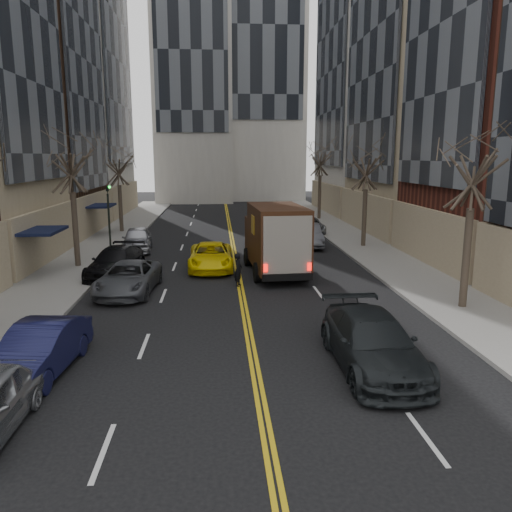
{
  "coord_description": "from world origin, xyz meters",
  "views": [
    {
      "loc": [
        -1.02,
        -7.68,
        6.12
      ],
      "look_at": [
        0.47,
        11.73,
        2.2
      ],
      "focal_mm": 35.0,
      "sensor_mm": 36.0,
      "label": 1
    }
  ],
  "objects": [
    {
      "name": "tree_rt_far",
      "position": [
        8.8,
        40.0,
        6.74
      ],
      "size": [
        3.2,
        3.2,
        9.11
      ],
      "color": "#382D23",
      "rests_on": "sidewalk_right"
    },
    {
      "name": "tree_rt_mid",
      "position": [
        8.8,
        25.0,
        6.17
      ],
      "size": [
        3.2,
        3.2,
        8.32
      ],
      "color": "#382D23",
      "rests_on": "sidewalk_right"
    },
    {
      "name": "ups_truck",
      "position": [
        1.97,
        17.9,
        1.83
      ],
      "size": [
        3.05,
        6.78,
        3.63
      ],
      "rotation": [
        0.0,
        0.0,
        0.06
      ],
      "color": "black",
      "rests_on": "ground"
    },
    {
      "name": "parked_rt_c",
      "position": [
        5.1,
        34.5,
        0.68
      ],
      "size": [
        2.25,
        4.79,
        1.35
      ],
      "primitive_type": "imported",
      "rotation": [
        0.0,
        0.0,
        -0.08
      ],
      "color": "black",
      "rests_on": "ground"
    },
    {
      "name": "traffic_signal",
      "position": [
        -7.39,
        22.0,
        2.82
      ],
      "size": [
        0.29,
        0.26,
        4.7
      ],
      "color": "black",
      "rests_on": "sidewalk_left"
    },
    {
      "name": "parked_lf_d",
      "position": [
        -6.3,
        17.88,
        0.74
      ],
      "size": [
        2.7,
        5.34,
        1.49
      ],
      "primitive_type": "imported",
      "rotation": [
        0.0,
        0.0,
        -0.12
      ],
      "color": "black",
      "rests_on": "ground"
    },
    {
      "name": "parked_lf_e",
      "position": [
        -6.3,
        24.94,
        0.77
      ],
      "size": [
        2.22,
        4.69,
        1.55
      ],
      "primitive_type": "imported",
      "rotation": [
        0.0,
        0.0,
        0.09
      ],
      "color": "#A5A6AC",
      "rests_on": "ground"
    },
    {
      "name": "parked_lf_b",
      "position": [
        -6.12,
        6.08,
        0.72
      ],
      "size": [
        1.96,
        4.52,
        1.45
      ],
      "primitive_type": "imported",
      "rotation": [
        0.0,
        0.0,
        -0.1
      ],
      "color": "black",
      "rests_on": "ground"
    },
    {
      "name": "parked_rt_b",
      "position": [
        6.3,
        31.52,
        0.64
      ],
      "size": [
        2.29,
        4.71,
        1.29
      ],
      "primitive_type": "imported",
      "rotation": [
        0.0,
        0.0,
        -0.03
      ],
      "color": "#9B9FA3",
      "rests_on": "ground"
    },
    {
      "name": "parked_lf_c",
      "position": [
        -5.1,
        14.61,
        0.7
      ],
      "size": [
        2.67,
        5.17,
        1.39
      ],
      "primitive_type": "imported",
      "rotation": [
        0.0,
        0.0,
        -0.07
      ],
      "color": "#47494F",
      "rests_on": "ground"
    },
    {
      "name": "tree_lf_far",
      "position": [
        -8.8,
        33.0,
        6.02
      ],
      "size": [
        3.2,
        3.2,
        8.12
      ],
      "color": "#382D23",
      "rests_on": "sidewalk_left"
    },
    {
      "name": "observer_sedan",
      "position": [
        3.42,
        5.74,
        0.79
      ],
      "size": [
        2.27,
        5.47,
        1.58
      ],
      "rotation": [
        0.0,
        0.0,
        0.01
      ],
      "color": "black",
      "rests_on": "ground"
    },
    {
      "name": "sidewalk_right",
      "position": [
        9.0,
        27.0,
        0.07
      ],
      "size": [
        4.0,
        66.0,
        0.15
      ],
      "primitive_type": "cube",
      "color": "slate",
      "rests_on": "ground"
    },
    {
      "name": "ground",
      "position": [
        0.0,
        0.0,
        0.0
      ],
      "size": [
        160.0,
        160.0,
        0.0
      ],
      "primitive_type": "plane",
      "color": "black",
      "rests_on": "ground"
    },
    {
      "name": "streetwall_right",
      "position": [
        16.38,
        32.2,
        15.09
      ],
      "size": [
        12.26,
        49.0,
        34.0
      ],
      "color": "#4C301E",
      "rests_on": "ground"
    },
    {
      "name": "parked_rt_a",
      "position": [
        5.1,
        25.77,
        0.77
      ],
      "size": [
        1.75,
        4.72,
        1.54
      ],
      "primitive_type": "imported",
      "rotation": [
        0.0,
        0.0,
        -0.03
      ],
      "color": "#52545B",
      "rests_on": "ground"
    },
    {
      "name": "sidewalk_left",
      "position": [
        -9.0,
        27.0,
        0.07
      ],
      "size": [
        4.0,
        66.0,
        0.15
      ],
      "primitive_type": "cube",
      "color": "slate",
      "rests_on": "ground"
    },
    {
      "name": "tree_lf_mid",
      "position": [
        -8.8,
        20.0,
        6.6
      ],
      "size": [
        3.2,
        3.2,
        8.91
      ],
      "color": "#382D23",
      "rests_on": "sidewalk_left"
    },
    {
      "name": "tree_rt_near",
      "position": [
        8.8,
        11.0,
        6.45
      ],
      "size": [
        3.2,
        3.2,
        8.71
      ],
      "color": "#382D23",
      "rests_on": "sidewalk_right"
    },
    {
      "name": "taxi",
      "position": [
        -1.43,
        19.22,
        0.71
      ],
      "size": [
        2.35,
        5.1,
        1.42
      ],
      "primitive_type": "imported",
      "rotation": [
        0.0,
        0.0,
        0.0
      ],
      "color": "yellow",
      "rests_on": "ground"
    },
    {
      "name": "pedestrian",
      "position": [
        -0.09,
        15.45,
        0.79
      ],
      "size": [
        0.51,
        0.65,
        1.59
      ],
      "primitive_type": "imported",
      "rotation": [
        0.0,
        0.0,
        1.32
      ],
      "color": "black",
      "rests_on": "ground"
    }
  ]
}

